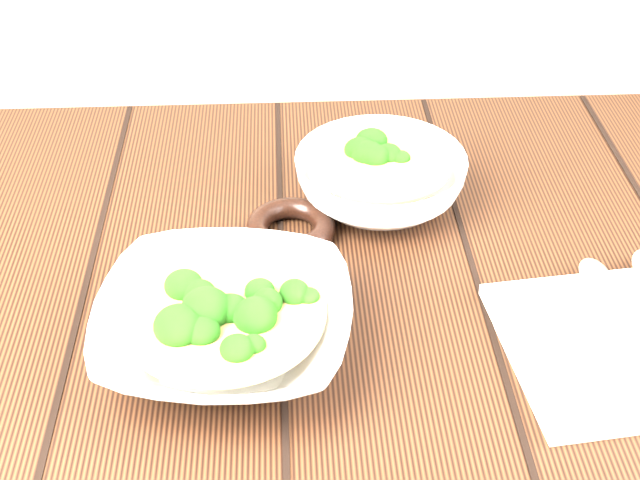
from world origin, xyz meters
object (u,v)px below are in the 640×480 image
soup_bowl_front (224,324)px  table (303,376)px  soup_bowl_back (380,178)px  trivet (291,228)px  napkin (635,344)px

soup_bowl_front → table: bearing=46.4°
soup_bowl_front → soup_bowl_back: bearing=54.5°
table → soup_bowl_back: 0.24m
table → trivet: bearing=95.5°
trivet → napkin: bearing=-31.0°
soup_bowl_front → soup_bowl_back: size_ratio=1.01×
soup_bowl_back → trivet: soup_bowl_back is taller
soup_bowl_front → trivet: soup_bowl_front is taller
napkin → trivet: bearing=142.5°
soup_bowl_back → napkin: soup_bowl_back is taller
table → soup_bowl_front: soup_bowl_front is taller
soup_bowl_back → trivet: 0.12m
trivet → napkin: trivet is taller
table → soup_bowl_back: soup_bowl_back is taller
table → napkin: napkin is taller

